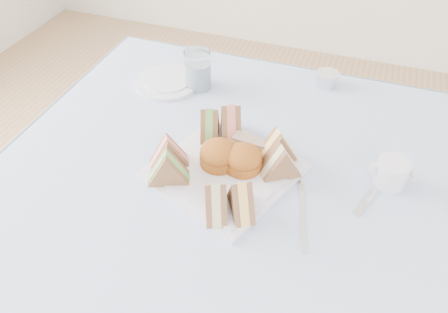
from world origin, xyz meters
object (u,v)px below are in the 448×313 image
(table, at_px, (219,266))
(creamer_jug, at_px, (391,173))
(water_glass, at_px, (198,70))
(serving_plate, at_px, (224,171))

(table, bearing_deg, creamer_jug, 14.12)
(water_glass, height_order, creamer_jug, water_glass)
(serving_plate, height_order, creamer_jug, creamer_jug)
(table, distance_m, serving_plate, 0.38)
(water_glass, relative_size, creamer_jug, 1.55)
(serving_plate, bearing_deg, creamer_jug, 35.96)
(serving_plate, relative_size, creamer_jug, 4.02)
(creamer_jug, bearing_deg, table, 179.32)
(serving_plate, distance_m, water_glass, 0.36)
(table, bearing_deg, serving_plate, 2.32)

